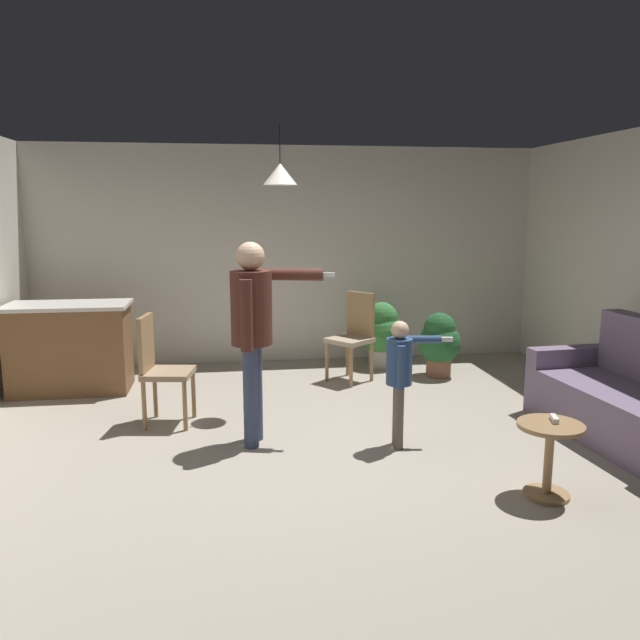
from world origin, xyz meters
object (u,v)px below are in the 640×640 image
Objects in this scene: dining_chair_by_counter at (354,333)px; dining_chair_near_wall at (160,365)px; potted_plant_corner at (439,341)px; side_table_by_couch at (549,451)px; person_child at (400,369)px; couch_floral at (633,402)px; potted_plant_by_wall at (382,331)px; person_adult at (253,321)px; kitchen_counter at (70,348)px; spare_remote_on_table at (554,419)px.

dining_chair_near_wall is at bearing 82.34° from dining_chair_by_counter.
potted_plant_corner is at bearing 120.79° from dining_chair_near_wall.
potted_plant_corner reaches higher than side_table_by_couch.
couch_floral is at bearing 94.79° from person_child.
person_child reaches higher than potted_plant_by_wall.
couch_floral is 2.39m from potted_plant_corner.
potted_plant_by_wall is at bearing 158.59° from person_adult.
kitchen_counter is 3.67m from person_child.
dining_chair_by_counter reaches higher than kitchen_counter.
couch_floral reaches higher than spare_remote_on_table.
potted_plant_by_wall is at bearing -78.45° from dining_chair_by_counter.
potted_plant_corner is at bearing 161.72° from person_child.
spare_remote_on_table is (0.05, 0.04, 0.21)m from side_table_by_couch.
kitchen_counter is 1.20× the size of person_child.
potted_plant_by_wall is (-0.56, 0.53, 0.03)m from potted_plant_corner.
dining_chair_by_counter is at bearing 103.23° from side_table_by_couch.
person_adult is 1.59× the size of person_child.
dining_chair_by_counter is 1.00× the size of dining_chair_near_wall.
dining_chair_by_counter is (-0.73, 3.09, 0.22)m from side_table_by_couch.
person_child is at bearing -33.88° from kitchen_counter.
couch_floral is 2.02m from person_child.
kitchen_counter is at bearing 140.96° from side_table_by_couch.
potted_plant_corner is at bearing -127.76° from dining_chair_by_counter.
spare_remote_on_table is at bearing -85.01° from potted_plant_by_wall.
person_child reaches higher than couch_floral.
side_table_by_couch is 3.18m from dining_chair_by_counter.
spare_remote_on_table reaches higher than side_table_by_couch.
person_adult is 2.38m from spare_remote_on_table.
dining_chair_by_counter is at bearing 160.19° from person_adult.
kitchen_counter is at bearing 141.66° from spare_remote_on_table.
spare_remote_on_table is at bearing 121.81° from couch_floral.
person_child is (-0.75, 1.04, 0.33)m from side_table_by_couch.
dining_chair_near_wall reaches higher than side_table_by_couch.
side_table_by_couch is at bearing 44.43° from person_child.
couch_floral reaches higher than kitchen_counter.
person_adult is at bearing 108.01° from dining_chair_by_counter.
dining_chair_by_counter is 1.02m from potted_plant_corner.
kitchen_counter is at bearing -115.46° from person_child.
person_adult reaches higher than spare_remote_on_table.
potted_plant_corner is (3.03, 1.22, -0.13)m from dining_chair_near_wall.
person_adult is at bearing -93.38° from person_child.
side_table_by_couch is at bearing -95.28° from potted_plant_corner.
couch_floral is 3.26m from person_adult.
potted_plant_corner is 3.08m from spare_remote_on_table.
couch_floral is at bearing 96.92° from person_adult.
dining_chair_by_counter is at bearing -179.18° from potted_plant_corner.
spare_remote_on_table is (-1.19, -0.87, 0.21)m from couch_floral.
person_adult reaches higher than kitchen_counter.
kitchen_counter is 4.89m from side_table_by_couch.
person_child is 2.65m from potted_plant_by_wall.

